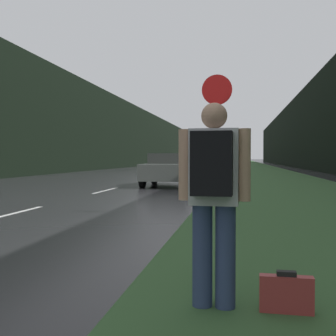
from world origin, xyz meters
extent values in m
cube|color=#33562D|center=(7.02, 40.00, 0.01)|extent=(6.00, 240.00, 0.02)
cube|color=silver|center=(0.00, 6.79, 0.00)|extent=(0.12, 3.00, 0.01)
cube|color=silver|center=(0.00, 13.79, 0.00)|extent=(0.12, 3.00, 0.01)
cube|color=silver|center=(0.00, 20.79, 0.00)|extent=(0.12, 3.00, 0.01)
cube|color=black|center=(-10.02, 50.00, 4.25)|extent=(2.00, 140.00, 8.50)
cube|color=black|center=(13.02, 50.00, 4.42)|extent=(2.00, 140.00, 8.84)
cylinder|color=slate|center=(4.63, 6.82, 1.18)|extent=(0.07, 0.07, 2.36)
cylinder|color=#B71414|center=(4.63, 6.82, 2.68)|extent=(0.62, 0.02, 0.62)
cylinder|color=navy|center=(4.77, 1.63, 0.44)|extent=(0.17, 0.17, 0.88)
cylinder|color=navy|center=(4.96, 1.63, 0.44)|extent=(0.17, 0.17, 0.88)
cube|color=silver|center=(4.87, 1.63, 1.20)|extent=(0.41, 0.24, 0.64)
sphere|color=tan|center=(4.87, 1.63, 1.63)|extent=(0.22, 0.22, 0.22)
cylinder|color=tan|center=(4.61, 1.64, 1.22)|extent=(0.10, 0.10, 0.60)
cylinder|color=tan|center=(5.12, 1.62, 1.22)|extent=(0.10, 0.10, 0.60)
cube|color=black|center=(4.86, 1.42, 1.23)|extent=(0.33, 0.19, 0.51)
cube|color=#9E3333|center=(5.46, 1.59, 0.16)|extent=(0.43, 0.11, 0.32)
cube|color=black|center=(5.46, 1.59, 0.34)|extent=(0.16, 0.08, 0.04)
cube|color=#4C514C|center=(2.01, 16.61, 0.65)|extent=(1.94, 4.09, 0.69)
cube|color=#2D302D|center=(2.01, 16.82, 1.23)|extent=(1.65, 1.84, 0.45)
cylinder|color=black|center=(2.93, 15.35, 0.34)|extent=(0.20, 0.68, 0.68)
cylinder|color=black|center=(1.09, 15.35, 0.34)|extent=(0.20, 0.68, 0.68)
cylinder|color=black|center=(2.93, 17.88, 0.34)|extent=(0.20, 0.68, 0.68)
cylinder|color=black|center=(1.09, 17.88, 0.34)|extent=(0.20, 0.68, 0.68)
cube|color=gray|center=(-2.01, 81.42, 1.55)|extent=(2.17, 2.49, 2.29)
cube|color=silver|center=(-2.01, 77.06, 1.93)|extent=(2.29, 6.23, 3.05)
cylinder|color=black|center=(-3.09, 81.17, 0.45)|extent=(0.28, 0.90, 0.90)
cylinder|color=black|center=(-0.92, 81.17, 0.45)|extent=(0.28, 0.90, 0.90)
cylinder|color=black|center=(-3.09, 75.50, 0.45)|extent=(0.28, 0.90, 0.90)
cylinder|color=black|center=(-0.92, 75.50, 0.45)|extent=(0.28, 0.90, 0.90)
camera|label=1|loc=(5.07, -1.92, 1.28)|focal=45.00mm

